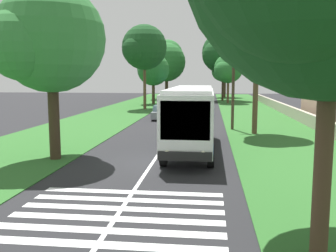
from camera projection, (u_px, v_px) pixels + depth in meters
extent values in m
plane|color=#262628|center=(152.00, 163.00, 19.06)|extent=(160.00, 160.00, 0.00)
cube|color=#2D6628|center=(90.00, 124.00, 34.74)|extent=(120.00, 8.00, 0.04)
cube|color=#2D6628|center=(270.00, 126.00, 32.93)|extent=(120.00, 8.00, 0.04)
cube|color=silver|center=(178.00, 125.00, 33.84)|extent=(110.00, 0.16, 0.01)
cube|color=white|center=(191.00, 116.00, 21.84)|extent=(11.00, 2.50, 2.90)
cube|color=slate|center=(192.00, 106.00, 22.07)|extent=(9.68, 2.54, 0.85)
cube|color=slate|center=(185.00, 121.00, 16.42)|extent=(0.08, 2.20, 1.74)
cube|color=#1E4C9E|center=(191.00, 133.00, 21.97)|extent=(10.78, 2.53, 0.36)
cube|color=white|center=(192.00, 89.00, 21.64)|extent=(10.56, 2.30, 0.18)
cube|color=black|center=(185.00, 156.00, 16.50)|extent=(0.16, 2.40, 0.40)
sphere|color=#F2EDCC|center=(167.00, 153.00, 16.64)|extent=(0.24, 0.24, 0.24)
sphere|color=#F2EDCC|center=(203.00, 154.00, 16.46)|extent=(0.24, 0.24, 0.24)
cylinder|color=black|center=(164.00, 155.00, 18.33)|extent=(1.10, 0.32, 1.10)
cylinder|color=black|center=(177.00, 133.00, 25.62)|extent=(1.10, 0.32, 1.10)
cylinder|color=black|center=(211.00, 156.00, 18.07)|extent=(1.10, 0.32, 1.10)
cylinder|color=black|center=(211.00, 133.00, 25.36)|extent=(1.10, 0.32, 1.10)
cube|color=silver|center=(98.00, 244.00, 9.79)|extent=(0.45, 6.80, 0.01)
cube|color=silver|center=(107.00, 230.00, 10.68)|extent=(0.45, 6.80, 0.01)
cube|color=silver|center=(115.00, 219.00, 11.56)|extent=(0.45, 6.80, 0.01)
cube|color=silver|center=(122.00, 209.00, 12.45)|extent=(0.45, 6.80, 0.01)
cube|color=silver|center=(128.00, 200.00, 13.34)|extent=(0.45, 6.80, 0.01)
cube|color=silver|center=(133.00, 192.00, 14.22)|extent=(0.45, 6.80, 0.01)
cube|color=gray|center=(162.00, 114.00, 38.48)|extent=(4.30, 1.75, 0.70)
cube|color=slate|center=(162.00, 108.00, 38.29)|extent=(2.00, 1.61, 0.55)
cylinder|color=black|center=(153.00, 117.00, 37.26)|extent=(0.64, 0.22, 0.64)
cylinder|color=black|center=(157.00, 115.00, 39.92)|extent=(0.64, 0.22, 0.64)
cylinder|color=black|center=(168.00, 118.00, 37.09)|extent=(0.64, 0.22, 0.64)
cylinder|color=black|center=(171.00, 115.00, 39.75)|extent=(0.64, 0.22, 0.64)
cube|color=navy|center=(202.00, 110.00, 43.12)|extent=(4.30, 1.75, 0.70)
cube|color=slate|center=(202.00, 105.00, 42.94)|extent=(2.00, 1.61, 0.55)
cylinder|color=black|center=(195.00, 113.00, 41.91)|extent=(0.64, 0.22, 0.64)
cylinder|color=black|center=(196.00, 111.00, 44.57)|extent=(0.64, 0.22, 0.64)
cylinder|color=black|center=(209.00, 113.00, 41.73)|extent=(0.64, 0.22, 0.64)
cylinder|color=black|center=(209.00, 111.00, 44.39)|extent=(0.64, 0.22, 0.64)
cube|color=teal|center=(177.00, 96.00, 55.19)|extent=(6.00, 2.10, 2.10)
cube|color=slate|center=(177.00, 94.00, 55.34)|extent=(5.04, 2.13, 0.70)
cube|color=slate|center=(175.00, 96.00, 52.24)|extent=(0.06, 1.76, 1.18)
cylinder|color=black|center=(169.00, 105.00, 53.57)|extent=(0.76, 0.24, 0.76)
cylinder|color=black|center=(172.00, 103.00, 57.32)|extent=(0.76, 0.24, 0.76)
cylinder|color=black|center=(182.00, 105.00, 53.36)|extent=(0.76, 0.24, 0.76)
cylinder|color=black|center=(184.00, 103.00, 57.11)|extent=(0.76, 0.24, 0.76)
cylinder|color=#3D2D1E|center=(166.00, 86.00, 72.42)|extent=(0.48, 0.48, 5.03)
sphere|color=#286B2D|center=(166.00, 62.00, 71.82)|extent=(7.42, 7.42, 7.42)
sphere|color=#286B2D|center=(168.00, 65.00, 74.08)|extent=(5.30, 5.30, 5.30)
sphere|color=#286B2D|center=(159.00, 65.00, 70.19)|extent=(4.66, 4.66, 4.66)
cylinder|color=#4C3826|center=(153.00, 91.00, 59.28)|extent=(0.48, 0.48, 4.02)
sphere|color=#286B2D|center=(153.00, 70.00, 58.83)|extent=(5.06, 5.06, 5.06)
sphere|color=#286B2D|center=(155.00, 72.00, 60.38)|extent=(3.20, 3.20, 3.20)
sphere|color=#286B2D|center=(147.00, 72.00, 57.72)|extent=(2.89, 2.89, 2.89)
cylinder|color=#4C3826|center=(167.00, 81.00, 78.50)|extent=(0.36, 0.36, 6.93)
sphere|color=#286B2D|center=(167.00, 55.00, 77.82)|extent=(6.46, 6.46, 6.46)
sphere|color=#286B2D|center=(168.00, 58.00, 79.79)|extent=(4.11, 4.11, 4.11)
sphere|color=#286B2D|center=(162.00, 57.00, 76.40)|extent=(4.23, 4.23, 4.23)
cylinder|color=#3D2D1E|center=(54.00, 114.00, 19.54)|extent=(0.57, 0.57, 4.74)
sphere|color=#337A38|center=(51.00, 38.00, 19.03)|extent=(5.54, 5.54, 5.54)
sphere|color=#337A38|center=(64.00, 49.00, 20.72)|extent=(3.41, 3.41, 3.41)
sphere|color=#337A38|center=(22.00, 44.00, 17.81)|extent=(3.48, 3.48, 3.48)
cylinder|color=brown|center=(145.00, 85.00, 49.85)|extent=(0.40, 0.40, 6.52)
sphere|color=#19471E|center=(144.00, 47.00, 49.20)|extent=(5.93, 5.93, 5.93)
sphere|color=#19471E|center=(147.00, 52.00, 51.01)|extent=(4.32, 4.32, 4.32)
sphere|color=#19471E|center=(136.00, 50.00, 47.90)|extent=(3.47, 3.47, 3.47)
cylinder|color=brown|center=(256.00, 91.00, 28.16)|extent=(0.39, 0.39, 6.53)
sphere|color=#19471E|center=(257.00, 29.00, 27.57)|extent=(4.51, 4.51, 4.51)
sphere|color=#19471E|center=(255.00, 36.00, 28.95)|extent=(2.61, 2.61, 2.61)
sphere|color=#19471E|center=(250.00, 32.00, 26.58)|extent=(3.32, 3.32, 3.32)
cylinder|color=brown|center=(228.00, 90.00, 60.82)|extent=(0.38, 0.38, 4.31)
sphere|color=#286B2D|center=(228.00, 69.00, 60.37)|extent=(4.68, 4.68, 4.68)
sphere|color=#286B2D|center=(228.00, 71.00, 61.80)|extent=(2.99, 2.99, 2.99)
sphere|color=#286B2D|center=(224.00, 71.00, 59.34)|extent=(3.17, 3.17, 3.17)
cylinder|color=#3D2D1E|center=(223.00, 83.00, 67.35)|extent=(0.39, 0.39, 6.46)
sphere|color=#19471E|center=(223.00, 53.00, 66.65)|extent=(7.59, 7.59, 7.59)
sphere|color=#19471E|center=(223.00, 57.00, 68.97)|extent=(5.39, 5.39, 5.39)
sphere|color=#19471E|center=(217.00, 55.00, 64.98)|extent=(5.14, 5.14, 5.14)
cylinder|color=#4C3826|center=(324.00, 151.00, 8.63)|extent=(0.41, 0.41, 5.26)
cylinder|color=#4C3826|center=(225.00, 87.00, 77.72)|extent=(0.45, 0.45, 4.32)
sphere|color=#337A38|center=(225.00, 69.00, 77.25)|extent=(5.30, 5.30, 5.30)
sphere|color=#337A38|center=(225.00, 71.00, 78.86)|extent=(3.70, 3.70, 3.70)
sphere|color=#337A38|center=(221.00, 71.00, 76.08)|extent=(3.96, 3.96, 3.96)
cylinder|color=#473828|center=(233.00, 83.00, 30.42)|extent=(0.24, 0.24, 7.56)
cube|color=#3D3326|center=(234.00, 43.00, 30.00)|extent=(0.12, 1.40, 0.12)
cube|color=#B2A893|center=(297.00, 115.00, 37.40)|extent=(70.00, 0.40, 1.10)
cylinder|color=#26262D|center=(57.00, 148.00, 20.58)|extent=(0.28, 0.28, 0.85)
cylinder|color=#3F3F47|center=(56.00, 135.00, 20.48)|extent=(0.34, 0.34, 0.60)
sphere|color=tan|center=(56.00, 127.00, 20.43)|extent=(0.24, 0.24, 0.24)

